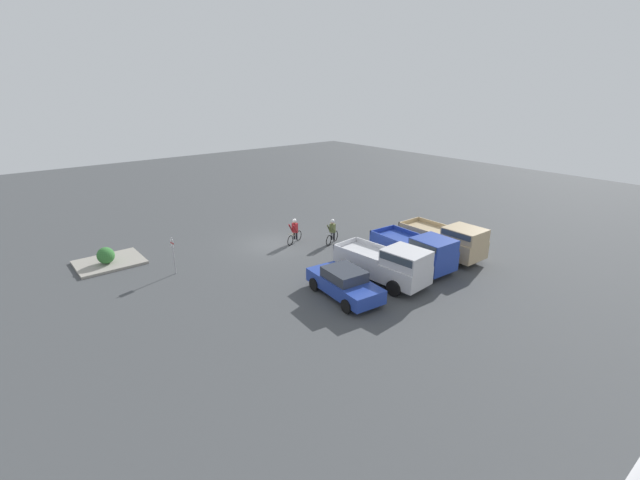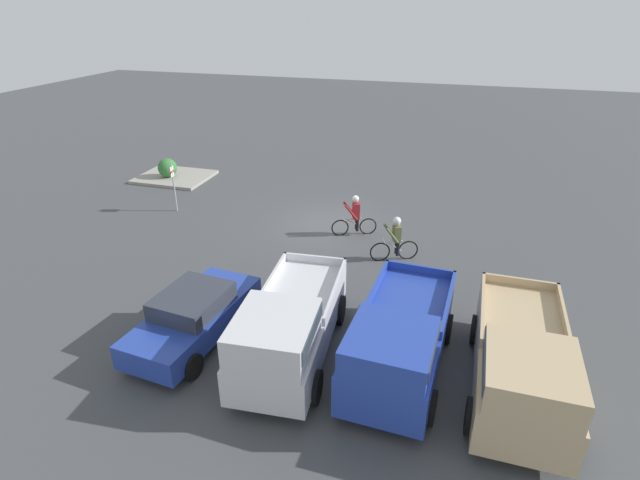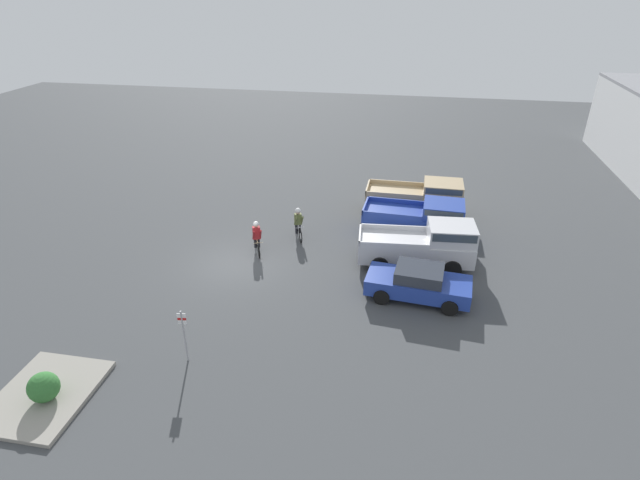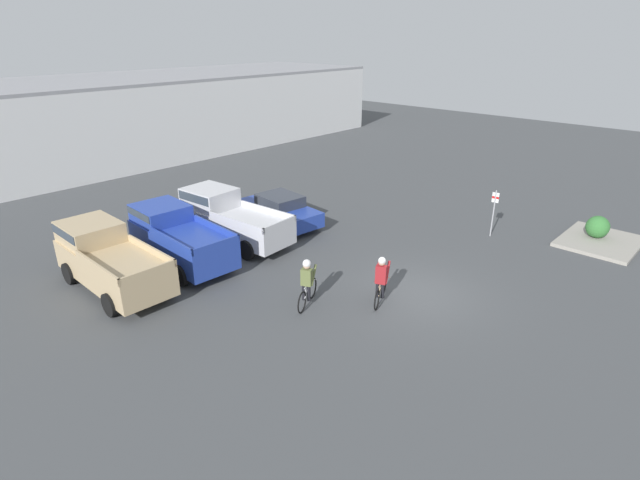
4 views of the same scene
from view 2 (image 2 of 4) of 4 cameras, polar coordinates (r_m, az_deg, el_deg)
The scene contains 10 objects.
ground_plane at distance 21.00m, azimuth 0.86°, elevation 1.87°, with size 80.00×80.00×0.00m, color #424447.
pickup_truck_0 at distance 12.52m, azimuth 22.13°, elevation -12.87°, with size 2.27×5.31×2.14m.
pickup_truck_1 at distance 12.46m, azimuth 9.02°, elevation -11.22°, with size 2.43×5.13×2.11m.
pickup_truck_2 at distance 12.72m, azimuth -3.68°, elevation -9.93°, with size 2.46×5.42×2.17m.
sedan_0 at distance 14.21m, azimuth -14.18°, elevation -8.37°, with size 2.30×4.50×1.47m.
cyclist_0 at distance 19.74m, azimuth 4.02°, elevation 2.88°, with size 1.70×0.79×1.69m.
cyclist_1 at distance 17.94m, azimuth 8.63°, elevation 0.25°, with size 1.65×0.77×1.70m.
fire_lane_sign at distance 22.75m, azimuth -16.39°, elevation 6.26°, with size 0.06×0.30×2.15m.
curb_island at distance 27.53m, azimuth -16.28°, elevation 6.93°, with size 3.62×2.96×0.15m, color gray.
shrub at distance 27.25m, azimuth -17.04°, elevation 7.89°, with size 0.98×0.98×0.98m.
Camera 2 is at (-5.17, 18.46, 8.57)m, focal length 28.00 mm.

